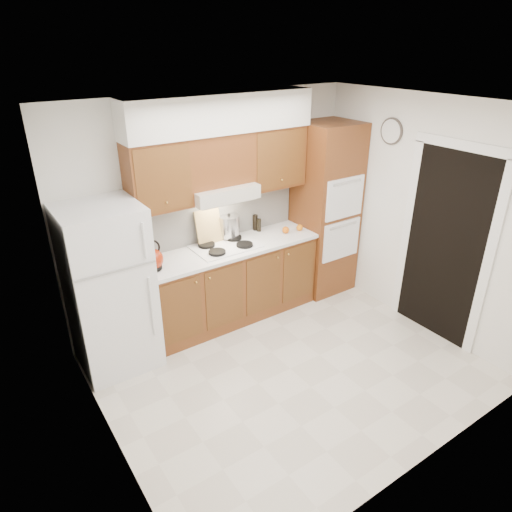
{
  "coord_description": "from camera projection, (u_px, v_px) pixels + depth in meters",
  "views": [
    {
      "loc": [
        -2.41,
        -2.91,
        3.09
      ],
      "look_at": [
        -0.12,
        0.45,
        1.15
      ],
      "focal_mm": 32.0,
      "sensor_mm": 36.0,
      "label": 1
    }
  ],
  "objects": [
    {
      "name": "floor",
      "position": [
        290.0,
        369.0,
        4.72
      ],
      "size": [
        3.6,
        3.6,
        0.0
      ],
      "primitive_type": "plane",
      "color": "beige",
      "rests_on": "ground"
    },
    {
      "name": "ceiling",
      "position": [
        301.0,
        107.0,
        3.6
      ],
      "size": [
        3.6,
        3.6,
        0.0
      ],
      "primitive_type": "plane",
      "color": "white",
      "rests_on": "wall_back"
    },
    {
      "name": "wall_back",
      "position": [
        214.0,
        209.0,
        5.28
      ],
      "size": [
        3.6,
        0.02,
        2.6
      ],
      "primitive_type": "cube",
      "color": "white",
      "rests_on": "floor"
    },
    {
      "name": "wall_left",
      "position": [
        97.0,
        317.0,
        3.25
      ],
      "size": [
        0.02,
        3.0,
        2.6
      ],
      "primitive_type": "cube",
      "color": "white",
      "rests_on": "floor"
    },
    {
      "name": "wall_right",
      "position": [
        421.0,
        216.0,
        5.07
      ],
      "size": [
        0.02,
        3.0,
        2.6
      ],
      "primitive_type": "cube",
      "color": "white",
      "rests_on": "floor"
    },
    {
      "name": "fridge",
      "position": [
        109.0,
        289.0,
        4.49
      ],
      "size": [
        0.75,
        0.72,
        1.72
      ],
      "primitive_type": "cube",
      "color": "white",
      "rests_on": "floor"
    },
    {
      "name": "base_cabinets",
      "position": [
        231.0,
        283.0,
        5.43
      ],
      "size": [
        2.11,
        0.6,
        0.9
      ],
      "primitive_type": "cube",
      "color": "brown",
      "rests_on": "floor"
    },
    {
      "name": "countertop",
      "position": [
        230.0,
        248.0,
        5.22
      ],
      "size": [
        2.13,
        0.62,
        0.04
      ],
      "primitive_type": "cube",
      "color": "white",
      "rests_on": "base_cabinets"
    },
    {
      "name": "backsplash",
      "position": [
        217.0,
        216.0,
        5.31
      ],
      "size": [
        2.11,
        0.03,
        0.56
      ],
      "primitive_type": "cube",
      "color": "white",
      "rests_on": "countertop"
    },
    {
      "name": "oven_cabinet",
      "position": [
        325.0,
        210.0,
        5.85
      ],
      "size": [
        0.7,
        0.65,
        2.2
      ],
      "primitive_type": "cube",
      "color": "brown",
      "rests_on": "floor"
    },
    {
      "name": "upper_cab_left",
      "position": [
        157.0,
        176.0,
        4.56
      ],
      "size": [
        0.63,
        0.33,
        0.7
      ],
      "primitive_type": "cube",
      "color": "brown",
      "rests_on": "wall_back"
    },
    {
      "name": "upper_cab_right",
      "position": [
        273.0,
        157.0,
        5.28
      ],
      "size": [
        0.73,
        0.33,
        0.7
      ],
      "primitive_type": "cube",
      "color": "brown",
      "rests_on": "wall_back"
    },
    {
      "name": "range_hood",
      "position": [
        221.0,
        192.0,
        4.98
      ],
      "size": [
        0.75,
        0.45,
        0.15
      ],
      "primitive_type": "cube",
      "color": "silver",
      "rests_on": "wall_back"
    },
    {
      "name": "upper_cab_over_hood",
      "position": [
        217.0,
        159.0,
        4.87
      ],
      "size": [
        0.75,
        0.33,
        0.55
      ],
      "primitive_type": "cube",
      "color": "brown",
      "rests_on": "range_hood"
    },
    {
      "name": "soffit",
      "position": [
        220.0,
        113.0,
        4.68
      ],
      "size": [
        2.13,
        0.36,
        0.4
      ],
      "primitive_type": "cube",
      "color": "silver",
      "rests_on": "wall_back"
    },
    {
      "name": "cooktop",
      "position": [
        226.0,
        246.0,
        5.2
      ],
      "size": [
        0.74,
        0.5,
        0.01
      ],
      "primitive_type": "cube",
      "color": "white",
      "rests_on": "countertop"
    },
    {
      "name": "doorway",
      "position": [
        444.0,
        248.0,
        4.91
      ],
      "size": [
        0.02,
        0.9,
        2.1
      ],
      "primitive_type": "cube",
      "color": "black",
      "rests_on": "floor"
    },
    {
      "name": "wall_clock",
      "position": [
        391.0,
        131.0,
        5.11
      ],
      "size": [
        0.02,
        0.3,
        0.3
      ],
      "primitive_type": "cylinder",
      "rotation": [
        0.0,
        1.57,
        0.0
      ],
      "color": "#3F3833",
      "rests_on": "wall_right"
    },
    {
      "name": "kettle",
      "position": [
        153.0,
        259.0,
        4.64
      ],
      "size": [
        0.27,
        0.27,
        0.22
      ],
      "primitive_type": "sphere",
      "rotation": [
        0.0,
        0.0,
        0.25
      ],
      "color": "maroon",
      "rests_on": "countertop"
    },
    {
      "name": "cutting_board",
      "position": [
        209.0,
        227.0,
        5.21
      ],
      "size": [
        0.32,
        0.12,
        0.42
      ],
      "primitive_type": "cube",
      "rotation": [
        -0.21,
        0.0,
        0.04
      ],
      "color": "tan",
      "rests_on": "countertop"
    },
    {
      "name": "stock_pot",
      "position": [
        229.0,
        226.0,
        5.36
      ],
      "size": [
        0.27,
        0.27,
        0.25
      ],
      "primitive_type": "cylinder",
      "rotation": [
        0.0,
        0.0,
        -0.14
      ],
      "color": "#AAAAAF",
      "rests_on": "cooktop"
    },
    {
      "name": "condiment_a",
      "position": [
        237.0,
        227.0,
        5.5
      ],
      "size": [
        0.07,
        0.07,
        0.18
      ],
      "primitive_type": "cylinder",
      "rotation": [
        0.0,
        0.0,
        0.42
      ],
      "color": "black",
      "rests_on": "countertop"
    },
    {
      "name": "condiment_b",
      "position": [
        255.0,
        223.0,
        5.62
      ],
      "size": [
        0.07,
        0.07,
        0.2
      ],
      "primitive_type": "cylinder",
      "rotation": [
        0.0,
        0.0,
        -0.09
      ],
      "color": "black",
      "rests_on": "countertop"
    },
    {
      "name": "condiment_c",
      "position": [
        259.0,
        225.0,
        5.6
      ],
      "size": [
        0.07,
        0.07,
        0.16
      ],
      "primitive_type": "cylinder",
      "rotation": [
        0.0,
        0.0,
        -0.31
      ],
      "color": "black",
      "rests_on": "countertop"
    },
    {
      "name": "orange_near",
      "position": [
        300.0,
        228.0,
        5.63
      ],
      "size": [
        0.08,
        0.08,
        0.08
      ],
      "primitive_type": "sphere",
      "rotation": [
        0.0,
        0.0,
        -0.04
      ],
      "color": "#FA9D0D",
      "rests_on": "countertop"
    },
    {
      "name": "orange_far",
      "position": [
        286.0,
        230.0,
        5.55
      ],
      "size": [
        0.09,
        0.09,
        0.09
      ],
      "primitive_type": "sphere",
      "rotation": [
        0.0,
        0.0,
        -0.11
      ],
      "color": "orange",
      "rests_on": "countertop"
    }
  ]
}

